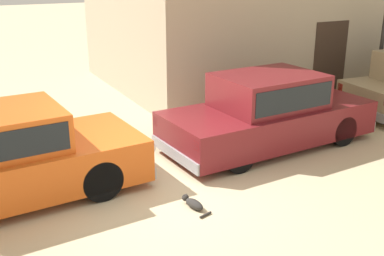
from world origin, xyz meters
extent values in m
plane|color=#CCB78E|center=(0.00, 0.00, 0.00)|extent=(80.00, 80.00, 0.00)
cube|color=#D15619|center=(-2.24, 0.84, 0.50)|extent=(4.50, 2.12, 0.69)
cube|color=#999BA0|center=(-0.08, 0.98, 0.26)|extent=(0.24, 1.80, 0.20)
sphere|color=silver|center=(-0.10, 1.72, 0.65)|extent=(0.20, 0.20, 0.20)
sphere|color=silver|center=(0.00, 0.25, 0.65)|extent=(0.20, 0.20, 0.20)
cylinder|color=black|center=(-0.99, 1.74, 0.33)|extent=(0.67, 0.24, 0.66)
cylinder|color=black|center=(-0.88, 0.11, 0.33)|extent=(0.67, 0.24, 0.66)
cube|color=maroon|center=(2.83, 0.85, 0.49)|extent=(4.42, 2.01, 0.67)
cube|color=maroon|center=(2.79, 0.85, 1.15)|extent=(2.08, 1.63, 0.66)
cube|color=black|center=(2.79, 0.85, 1.16)|extent=(1.92, 1.64, 0.46)
cube|color=#999BA0|center=(4.97, 0.98, 0.26)|extent=(0.22, 1.73, 0.20)
cube|color=#999BA0|center=(0.69, 0.73, 0.26)|extent=(0.22, 1.73, 0.20)
sphere|color=silver|center=(4.96, 1.68, 0.64)|extent=(0.20, 0.20, 0.20)
sphere|color=silver|center=(5.04, 0.28, 0.64)|extent=(0.20, 0.20, 0.20)
cube|color=red|center=(0.65, 1.48, 0.65)|extent=(0.05, 0.18, 0.18)
cube|color=red|center=(0.74, -0.03, 0.65)|extent=(0.05, 0.18, 0.18)
cylinder|color=black|center=(4.08, 1.71, 0.31)|extent=(0.63, 0.24, 0.62)
cylinder|color=black|center=(4.18, 0.15, 0.31)|extent=(0.63, 0.24, 0.62)
cylinder|color=black|center=(1.49, 1.55, 0.31)|extent=(0.63, 0.24, 0.62)
cylinder|color=black|center=(1.58, 0.00, 0.31)|extent=(0.63, 0.24, 0.62)
cube|color=#999BA0|center=(5.73, 1.15, 0.26)|extent=(0.25, 1.75, 0.20)
cube|color=red|center=(5.79, 1.91, 0.64)|extent=(0.05, 0.18, 0.18)
cylinder|color=black|center=(6.65, 1.87, 0.31)|extent=(0.63, 0.25, 0.62)
cube|color=#38281E|center=(6.33, 2.93, 1.05)|extent=(1.10, 0.02, 2.10)
ellipsoid|color=#2D2B28|center=(0.27, -0.81, 0.07)|extent=(0.22, 0.39, 0.14)
sphere|color=#2D2B28|center=(0.22, -0.60, 0.09)|extent=(0.11, 0.11, 0.11)
cone|color=#2D2B28|center=(0.20, -0.61, 0.13)|extent=(0.05, 0.05, 0.04)
cone|color=#2D2B28|center=(0.25, -0.59, 0.13)|extent=(0.05, 0.05, 0.04)
cylinder|color=#2D2B28|center=(0.30, -1.10, 0.02)|extent=(0.22, 0.10, 0.04)
cylinder|color=#2D2B28|center=(7.25, 2.09, 1.97)|extent=(0.10, 0.10, 3.94)
camera|label=1|loc=(-2.70, -6.43, 3.50)|focal=44.12mm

